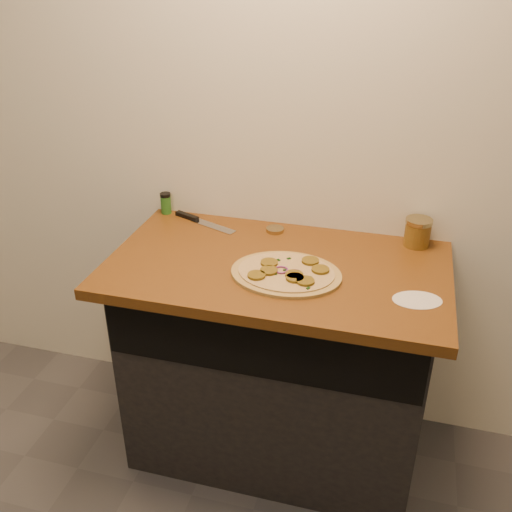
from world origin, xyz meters
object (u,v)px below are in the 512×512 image
(pizza, at_px, (287,273))
(spice_shaker, at_px, (166,203))
(chefs_knife, at_px, (199,221))
(salsa_jar, at_px, (418,232))

(pizza, distance_m, spice_shaker, 0.71)
(chefs_knife, distance_m, salsa_jar, 0.86)
(chefs_knife, xyz_separation_m, salsa_jar, (0.86, 0.02, 0.05))
(pizza, xyz_separation_m, spice_shaker, (-0.60, 0.38, 0.04))
(salsa_jar, height_order, spice_shaker, salsa_jar)
(pizza, bearing_deg, salsa_jar, 39.61)
(salsa_jar, xyz_separation_m, spice_shaker, (-1.02, 0.03, -0.01))
(pizza, height_order, salsa_jar, salsa_jar)
(salsa_jar, bearing_deg, chefs_knife, -178.74)
(chefs_knife, height_order, salsa_jar, salsa_jar)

